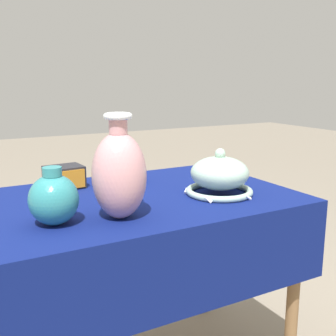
{
  "coord_description": "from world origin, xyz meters",
  "views": [
    {
      "loc": [
        -0.57,
        -1.26,
        1.11
      ],
      "look_at": [
        0.07,
        -0.11,
        0.83
      ],
      "focal_mm": 45.0,
      "sensor_mm": 36.0,
      "label": 1
    }
  ],
  "objects": [
    {
      "name": "jar_round_teal",
      "position": [
        -0.31,
        -0.15,
        0.79
      ],
      "size": [
        0.14,
        0.14,
        0.16
      ],
      "color": "teal",
      "rests_on": "display_table"
    },
    {
      "name": "vase_dome_bell",
      "position": [
        0.27,
        -0.12,
        0.78
      ],
      "size": [
        0.24,
        0.24,
        0.16
      ],
      "color": "#A8CCB7",
      "rests_on": "display_table"
    },
    {
      "name": "vase_tall_bulbous",
      "position": [
        -0.13,
        -0.19,
        0.85
      ],
      "size": [
        0.16,
        0.16,
        0.3
      ],
      "color": "#D19399",
      "rests_on": "display_table"
    },
    {
      "name": "mosaic_tile_box",
      "position": [
        -0.18,
        0.23,
        0.76
      ],
      "size": [
        0.14,
        0.12,
        0.08
      ],
      "rotation": [
        0.0,
        0.0,
        0.08
      ],
      "color": "#232328",
      "rests_on": "display_table"
    },
    {
      "name": "display_table",
      "position": [
        0.0,
        -0.02,
        0.63
      ],
      "size": [
        1.08,
        0.7,
        0.72
      ],
      "color": "olive",
      "rests_on": "ground_plane"
    },
    {
      "name": "cup_wide_cobalt",
      "position": [
        0.06,
        0.21,
        0.76
      ],
      "size": [
        0.11,
        0.11,
        0.09
      ],
      "color": "#3851A8",
      "rests_on": "display_table"
    }
  ]
}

